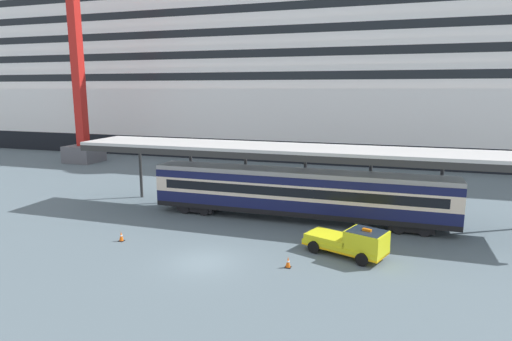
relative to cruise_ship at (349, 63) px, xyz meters
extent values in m
plane|color=slate|center=(-3.41, -48.15, -14.43)|extent=(400.00, 400.00, 0.00)
cube|color=black|center=(-0.08, 0.01, -12.85)|extent=(179.45, 23.42, 3.16)
cube|color=white|center=(-0.08, 0.01, -7.58)|extent=(179.45, 23.42, 7.37)
cube|color=white|center=(-0.08, 0.01, -2.31)|extent=(165.09, 21.55, 3.19)
cube|color=black|center=(-0.08, -10.71, -2.15)|extent=(157.91, 0.12, 1.15)
cube|color=white|center=(-0.08, 0.01, 0.88)|extent=(158.49, 20.69, 3.19)
cube|color=black|center=(-0.08, -10.28, 1.04)|extent=(151.60, 0.12, 1.15)
cube|color=white|center=(-0.08, 0.01, 4.07)|extent=(151.88, 19.83, 3.19)
cube|color=black|center=(-0.08, -9.85, 4.23)|extent=(145.28, 0.12, 1.15)
cube|color=white|center=(-0.08, 0.01, 7.26)|extent=(145.28, 18.96, 3.19)
cube|color=black|center=(-0.08, -9.42, 7.42)|extent=(138.96, 0.12, 1.15)
cube|color=silver|center=(0.25, -37.46, -8.65)|extent=(37.81, 5.36, 0.25)
cube|color=#2C2C2C|center=(0.25, -40.04, -9.02)|extent=(37.81, 0.20, 0.50)
cylinder|color=#2C2C2C|center=(-15.96, -35.18, -11.60)|extent=(0.28, 0.28, 5.66)
cylinder|color=#2C2C2C|center=(-10.56, -35.18, -11.60)|extent=(0.28, 0.28, 5.66)
cylinder|color=#2C2C2C|center=(-5.15, -35.18, -11.60)|extent=(0.28, 0.28, 5.66)
cylinder|color=#2C2C2C|center=(0.25, -35.18, -11.60)|extent=(0.28, 0.28, 5.66)
cylinder|color=#2C2C2C|center=(5.65, -35.18, -11.60)|extent=(0.28, 0.28, 5.66)
cylinder|color=#2C2C2C|center=(11.05, -35.18, -11.60)|extent=(0.28, 0.28, 5.66)
cube|color=black|center=(0.25, -37.96, -13.58)|extent=(24.00, 2.80, 0.40)
cube|color=#141947|center=(0.25, -37.96, -12.93)|extent=(24.00, 2.80, 0.90)
cube|color=beige|center=(0.25, -37.96, -11.88)|extent=(24.00, 2.80, 1.20)
cube|color=black|center=(0.25, -39.33, -11.83)|extent=(22.08, 0.08, 0.72)
cube|color=#141947|center=(0.25, -37.96, -10.98)|extent=(24.00, 2.80, 0.60)
cube|color=#9F9F9F|center=(0.25, -37.96, -10.50)|extent=(24.00, 2.69, 0.36)
cube|color=black|center=(-8.39, -37.96, -13.98)|extent=(3.20, 2.35, 0.50)
cylinder|color=black|center=(-9.29, -39.14, -14.01)|extent=(0.84, 0.12, 0.84)
cylinder|color=black|center=(-7.49, -39.14, -14.01)|extent=(0.84, 0.12, 0.84)
cube|color=black|center=(8.89, -37.96, -13.98)|extent=(3.20, 2.35, 0.50)
cylinder|color=black|center=(7.99, -39.14, -14.01)|extent=(0.84, 0.12, 0.84)
cylinder|color=black|center=(9.79, -39.14, -14.01)|extent=(0.84, 0.12, 0.84)
cube|color=yellow|center=(4.67, -44.26, -13.85)|extent=(5.57, 3.71, 0.36)
cube|color=#F2B20C|center=(4.67, -44.26, -13.98)|extent=(5.58, 3.73, 0.12)
cube|color=yellow|center=(6.04, -44.78, -13.12)|extent=(2.82, 2.60, 1.10)
cube|color=#19232D|center=(6.04, -44.78, -12.77)|extent=(2.60, 2.46, 0.44)
cube|color=orange|center=(6.04, -44.78, -12.49)|extent=(0.59, 0.38, 0.16)
cube|color=yellow|center=(3.70, -43.90, -13.49)|extent=(3.40, 2.82, 0.36)
cylinder|color=black|center=(6.58, -43.92, -14.03)|extent=(0.84, 0.52, 0.80)
cylinder|color=black|center=(5.88, -45.79, -14.03)|extent=(0.84, 0.52, 0.80)
cylinder|color=black|center=(3.47, -42.74, -14.03)|extent=(0.84, 0.52, 0.80)
cylinder|color=black|center=(2.76, -44.61, -14.03)|extent=(0.84, 0.52, 0.80)
cube|color=black|center=(1.72, -47.37, -14.41)|extent=(0.36, 0.36, 0.04)
cone|color=#EA590F|center=(1.72, -47.37, -14.07)|extent=(0.30, 0.30, 0.64)
cylinder|color=white|center=(1.72, -47.37, -14.04)|extent=(0.17, 0.17, 0.09)
cube|color=black|center=(-10.44, -46.50, -14.41)|extent=(0.36, 0.36, 0.04)
cone|color=#EA590F|center=(-10.44, -46.50, -14.06)|extent=(0.30, 0.30, 0.67)
cylinder|color=white|center=(-10.44, -46.50, -14.02)|extent=(0.17, 0.17, 0.09)
cube|color=#595960|center=(-35.34, -19.63, -13.23)|extent=(4.40, 4.40, 2.40)
cube|color=red|center=(-35.34, -19.63, 7.92)|extent=(1.30, 1.30, 39.89)
cylinder|color=black|center=(4.23, -43.24, -14.08)|extent=(0.44, 0.44, 0.70)
sphere|color=black|center=(4.23, -43.24, -13.71)|extent=(0.48, 0.48, 0.48)
camera|label=1|loc=(7.23, -70.90, -3.98)|focal=30.23mm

